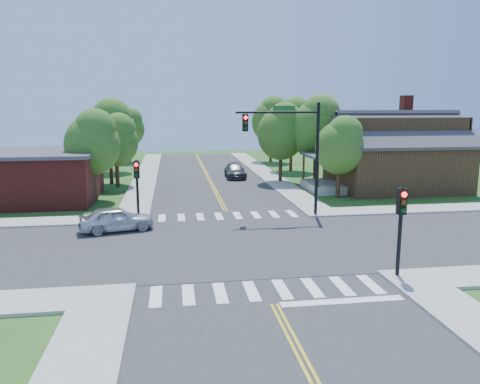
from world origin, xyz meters
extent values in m
plane|color=#264916|center=(0.00, 0.00, 0.00)|extent=(100.00, 100.00, 0.00)
cube|color=#2D2D30|center=(0.00, 0.00, 0.02)|extent=(10.00, 90.00, 0.04)
cube|color=#2D2D30|center=(0.00, 0.00, 0.03)|extent=(90.00, 10.00, 0.04)
cube|color=#2D2D30|center=(0.00, 0.00, 0.00)|extent=(10.20, 10.20, 0.06)
cube|color=#9E9B93|center=(6.10, 25.00, 0.07)|extent=(2.20, 40.00, 0.14)
cube|color=#9E9B93|center=(-6.10, 25.00, 0.07)|extent=(2.20, 40.00, 0.14)
cube|color=white|center=(-4.20, 6.20, 0.05)|extent=(0.45, 2.00, 0.01)
cube|color=white|center=(-3.00, 6.20, 0.05)|extent=(0.45, 2.00, 0.01)
cube|color=white|center=(-1.80, 6.20, 0.05)|extent=(0.45, 2.00, 0.01)
cube|color=white|center=(-0.60, 6.20, 0.05)|extent=(0.45, 2.00, 0.01)
cube|color=white|center=(0.60, 6.20, 0.05)|extent=(0.45, 2.00, 0.01)
cube|color=white|center=(1.80, 6.20, 0.05)|extent=(0.45, 2.00, 0.01)
cube|color=white|center=(3.00, 6.20, 0.05)|extent=(0.45, 2.00, 0.01)
cube|color=white|center=(4.20, 6.20, 0.05)|extent=(0.45, 2.00, 0.01)
cube|color=white|center=(-4.20, -6.20, 0.05)|extent=(0.45, 2.00, 0.01)
cube|color=white|center=(-3.00, -6.20, 0.05)|extent=(0.45, 2.00, 0.01)
cube|color=white|center=(-1.80, -6.20, 0.05)|extent=(0.45, 2.00, 0.01)
cube|color=white|center=(-0.60, -6.20, 0.05)|extent=(0.45, 2.00, 0.01)
cube|color=white|center=(0.60, -6.20, 0.05)|extent=(0.45, 2.00, 0.01)
cube|color=white|center=(1.80, -6.20, 0.05)|extent=(0.45, 2.00, 0.01)
cube|color=white|center=(3.00, -6.20, 0.05)|extent=(0.45, 2.00, 0.01)
cube|color=white|center=(4.20, -6.20, 0.05)|extent=(0.45, 2.00, 0.01)
cube|color=yellow|center=(-0.10, 26.25, 0.05)|extent=(0.10, 37.50, 0.01)
cube|color=yellow|center=(0.10, 26.25, 0.05)|extent=(0.10, 37.50, 0.01)
cube|color=white|center=(2.50, -7.60, 0.00)|extent=(4.60, 0.45, 0.09)
cylinder|color=black|center=(5.60, 5.60, 3.60)|extent=(0.20, 0.20, 7.20)
cylinder|color=black|center=(3.00, 5.60, 6.60)|extent=(5.20, 0.14, 0.14)
cube|color=#19591E|center=(3.40, 5.55, 6.85)|extent=(1.40, 0.04, 0.30)
cube|color=black|center=(1.00, 5.60, 5.98)|extent=(0.34, 0.28, 1.05)
sphere|color=#FF0C0C|center=(1.00, 5.43, 6.29)|extent=(0.22, 0.22, 0.22)
sphere|color=#3F2605|center=(1.00, 5.43, 5.97)|extent=(0.22, 0.22, 0.22)
sphere|color=#05330F|center=(1.00, 5.43, 5.65)|extent=(0.22, 0.22, 0.22)
cylinder|color=black|center=(5.60, -5.60, 1.90)|extent=(0.16, 0.16, 3.80)
cube|color=black|center=(5.60, -5.60, 3.23)|extent=(0.34, 0.28, 1.05)
sphere|color=#FF0C0C|center=(5.60, -5.77, 3.54)|extent=(0.22, 0.22, 0.22)
sphere|color=#3F2605|center=(5.60, -5.77, 3.22)|extent=(0.22, 0.22, 0.22)
sphere|color=#05330F|center=(5.60, -5.77, 2.90)|extent=(0.22, 0.22, 0.22)
cylinder|color=black|center=(-5.60, 5.60, 1.90)|extent=(0.16, 0.16, 3.80)
cube|color=black|center=(-5.60, 5.60, 3.23)|extent=(0.34, 0.28, 1.05)
sphere|color=#FF0C0C|center=(-5.60, 5.43, 3.54)|extent=(0.22, 0.22, 0.22)
sphere|color=#3F2605|center=(-5.60, 5.43, 3.22)|extent=(0.22, 0.22, 0.22)
sphere|color=#05330F|center=(-5.60, 5.43, 2.90)|extent=(0.22, 0.22, 0.22)
cube|color=#2F2110|center=(15.20, 14.20, 2.00)|extent=(10.00, 8.00, 4.00)
cube|color=#9E9B93|center=(8.90, 14.20, 0.35)|extent=(2.60, 4.50, 0.70)
cylinder|color=#2F2110|center=(7.80, 12.20, 1.60)|extent=(0.18, 0.18, 2.50)
cylinder|color=#2F2110|center=(7.80, 16.20, 1.60)|extent=(0.18, 0.18, 2.50)
cube|color=#38383D|center=(8.90, 14.20, 2.95)|extent=(2.80, 4.80, 0.18)
cube|color=maroon|center=(17.70, 17.70, 3.55)|extent=(0.90, 0.90, 7.11)
cube|color=maroon|center=(-14.20, 13.20, 1.75)|extent=(10.00, 8.00, 3.50)
cube|color=#38383D|center=(-14.20, 13.20, 3.60)|extent=(10.40, 8.40, 0.25)
cylinder|color=#382314|center=(9.15, 11.25, 1.17)|extent=(0.34, 0.34, 2.35)
ellipsoid|color=#285719|center=(9.15, 11.25, 3.83)|extent=(3.71, 3.52, 4.08)
sphere|color=#285719|center=(9.45, 11.05, 4.95)|extent=(2.72, 2.72, 2.72)
cylinder|color=#382314|center=(9.30, 17.72, 1.49)|extent=(0.34, 0.34, 2.98)
ellipsoid|color=#285719|center=(9.30, 17.72, 4.87)|extent=(4.71, 4.48, 5.18)
sphere|color=#285719|center=(9.60, 17.52, 6.28)|extent=(3.46, 3.46, 3.46)
cylinder|color=#382314|center=(9.27, 26.30, 1.48)|extent=(0.34, 0.34, 2.96)
ellipsoid|color=#285719|center=(9.27, 26.30, 4.83)|extent=(4.67, 4.44, 5.14)
sphere|color=#285719|center=(9.57, 26.10, 6.23)|extent=(3.43, 3.43, 3.43)
cylinder|color=#382314|center=(8.83, 34.80, 1.53)|extent=(0.34, 0.34, 3.06)
ellipsoid|color=#285719|center=(8.83, 34.80, 4.99)|extent=(4.83, 4.59, 5.31)
sphere|color=#285719|center=(9.13, 34.60, 6.44)|extent=(3.54, 3.54, 3.54)
cylinder|color=#382314|center=(-9.24, 12.73, 1.27)|extent=(0.34, 0.34, 2.54)
ellipsoid|color=#285719|center=(-9.24, 12.73, 4.15)|extent=(4.02, 3.82, 4.42)
sphere|color=#285719|center=(-8.94, 12.53, 5.36)|extent=(2.95, 2.95, 2.95)
cylinder|color=#382314|center=(-8.95, 20.18, 1.43)|extent=(0.34, 0.34, 2.87)
ellipsoid|color=#285719|center=(-8.95, 20.18, 4.68)|extent=(4.53, 4.30, 4.98)
sphere|color=#285719|center=(-8.65, 19.98, 6.04)|extent=(3.32, 3.32, 3.32)
cylinder|color=#382314|center=(-9.39, 28.20, 1.39)|extent=(0.34, 0.34, 2.77)
ellipsoid|color=#285719|center=(-9.39, 28.20, 4.52)|extent=(4.38, 4.16, 4.81)
sphere|color=#285719|center=(-9.09, 28.00, 5.84)|extent=(3.21, 3.21, 3.21)
cylinder|color=#382314|center=(-8.77, 36.88, 1.27)|extent=(0.34, 0.34, 2.54)
ellipsoid|color=#285719|center=(-8.77, 36.88, 4.14)|extent=(4.01, 3.81, 4.41)
sphere|color=#285719|center=(-8.47, 36.68, 5.34)|extent=(2.94, 2.94, 2.94)
cylinder|color=#382314|center=(6.37, 18.85, 1.37)|extent=(0.34, 0.34, 2.73)
ellipsoid|color=#285719|center=(6.37, 18.85, 4.46)|extent=(4.31, 4.10, 4.75)
sphere|color=#285719|center=(6.67, 18.65, 5.75)|extent=(3.16, 3.16, 3.16)
cylinder|color=#382314|center=(-8.23, 18.53, 1.20)|extent=(0.34, 0.34, 2.40)
ellipsoid|color=#285719|center=(-8.23, 18.53, 3.91)|extent=(3.78, 3.60, 4.16)
sphere|color=#285719|center=(-7.93, 18.33, 5.05)|extent=(2.78, 2.78, 2.78)
imported|color=silver|center=(-6.66, 3.50, 0.70)|extent=(3.53, 4.85, 1.39)
imported|color=#333739|center=(2.60, 22.19, 0.67)|extent=(2.10, 4.71, 1.34)
camera|label=1|loc=(-3.47, -22.81, 7.02)|focal=35.00mm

